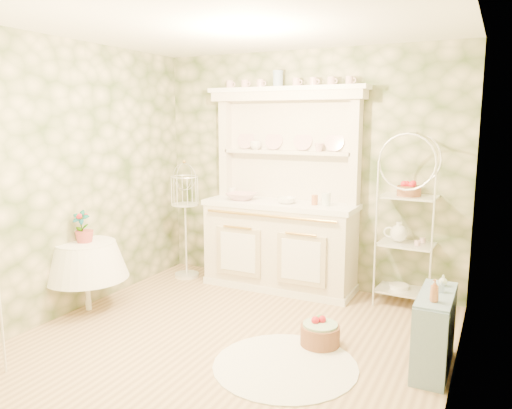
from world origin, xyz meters
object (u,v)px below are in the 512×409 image
at_px(side_shelf, 434,332).
at_px(kitchen_dresser, 280,190).
at_px(bakers_rack, 407,222).
at_px(round_table, 87,275).
at_px(birdcage_stand, 186,222).
at_px(floor_basket, 320,333).

bearing_deg(side_shelf, kitchen_dresser, 146.60).
xyz_separation_m(bakers_rack, round_table, (-2.87, -1.60, -0.51)).
distance_m(round_table, birdcage_stand, 1.43).
xyz_separation_m(round_table, floor_basket, (2.41, 0.27, -0.26)).
bearing_deg(side_shelf, birdcage_stand, 160.58).
bearing_deg(kitchen_dresser, bakers_rack, 3.99).
xyz_separation_m(kitchen_dresser, side_shelf, (1.85, -1.23, -0.84)).
bearing_deg(side_shelf, round_table, -175.00).
height_order(side_shelf, round_table, round_table).
bearing_deg(bakers_rack, round_table, -147.14).
xyz_separation_m(bakers_rack, side_shelf, (0.46, -1.33, -0.58)).
bearing_deg(floor_basket, side_shelf, 0.49).
bearing_deg(side_shelf, bakers_rack, 109.27).
distance_m(side_shelf, birdcage_stand, 3.26).
relative_size(birdcage_stand, floor_basket, 3.91).
bearing_deg(side_shelf, floor_basket, -179.24).
distance_m(kitchen_dresser, floor_basket, 1.86).
distance_m(side_shelf, round_table, 3.34).
height_order(kitchen_dresser, bakers_rack, kitchen_dresser).
bearing_deg(round_table, birdcage_stand, 78.24).
distance_m(kitchen_dresser, round_table, 2.25).
bearing_deg(floor_basket, birdcage_stand, 152.63).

